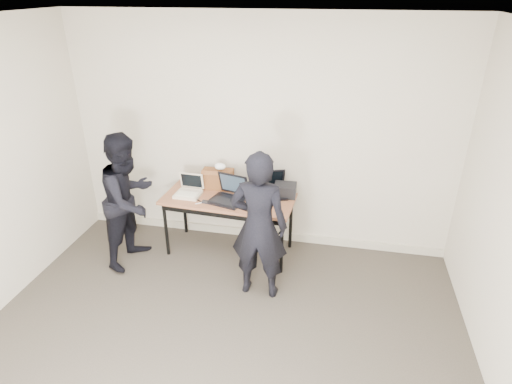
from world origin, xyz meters
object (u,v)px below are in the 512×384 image
(laptop_center, at_px, (229,195))
(leather_satchel, at_px, (218,179))
(equipment_box, at_px, (285,190))
(person_typist, at_px, (259,226))
(laptop_right, at_px, (270,189))
(desk, at_px, (228,203))
(laptop_beige, at_px, (189,191))
(person_observer, at_px, (129,200))

(laptop_center, height_order, leather_satchel, laptop_center)
(equipment_box, xyz_separation_m, person_typist, (-0.14, -0.85, -0.01))
(laptop_center, distance_m, laptop_right, 0.49)
(leather_satchel, bearing_deg, desk, -54.90)
(person_typist, bearing_deg, laptop_beige, -33.54)
(equipment_box, height_order, person_typist, person_typist)
(desk, relative_size, equipment_box, 6.16)
(leather_satchel, bearing_deg, person_observer, -148.71)
(leather_satchel, distance_m, equipment_box, 0.81)
(desk, relative_size, laptop_right, 3.38)
(laptop_beige, distance_m, person_typist, 1.16)
(laptop_right, relative_size, person_observer, 0.29)
(laptop_beige, xyz_separation_m, laptop_right, (0.92, 0.21, 0.01))
(person_typist, bearing_deg, equipment_box, -98.20)
(desk, bearing_deg, laptop_beige, -176.34)
(desk, xyz_separation_m, laptop_right, (0.45, 0.20, 0.12))
(leather_satchel, height_order, person_observer, person_observer)
(laptop_beige, height_order, person_observer, person_observer)
(person_typist, xyz_separation_m, person_observer, (-1.53, 0.30, -0.01))
(laptop_right, bearing_deg, leather_satchel, 160.48)
(laptop_right, bearing_deg, laptop_beige, 175.20)
(equipment_box, bearing_deg, laptop_right, 176.04)
(laptop_right, relative_size, equipment_box, 1.82)
(leather_satchel, height_order, person_typist, person_typist)
(laptop_beige, height_order, equipment_box, laptop_beige)
(desk, height_order, equipment_box, equipment_box)
(laptop_center, bearing_deg, leather_satchel, 142.23)
(desk, relative_size, leather_satchel, 4.16)
(laptop_beige, height_order, laptop_center, laptop_center)
(desk, xyz_separation_m, leather_satchel, (-0.18, 0.23, 0.19))
(laptop_right, bearing_deg, equipment_box, -21.36)
(laptop_center, distance_m, equipment_box, 0.65)
(desk, xyz_separation_m, laptop_center, (0.02, -0.04, 0.12))
(person_typist, relative_size, person_observer, 1.02)
(leather_satchel, bearing_deg, laptop_right, -5.17)
(leather_satchel, height_order, equipment_box, leather_satchel)
(laptop_center, bearing_deg, equipment_box, 35.79)
(laptop_center, distance_m, person_typist, 0.78)
(laptop_center, xyz_separation_m, leather_satchel, (-0.20, 0.27, 0.06))
(person_typist, height_order, person_observer, person_typist)
(person_observer, bearing_deg, laptop_center, -62.08)
(desk, height_order, leather_satchel, leather_satchel)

